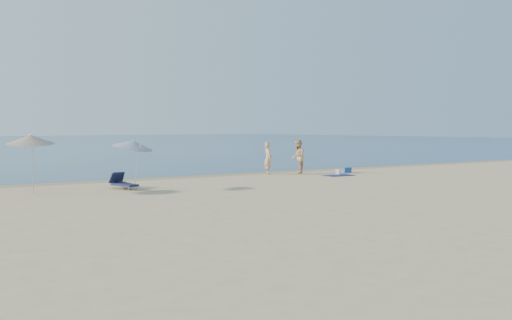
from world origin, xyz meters
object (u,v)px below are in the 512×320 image
(person_right, at_px, (298,157))
(blue_cooler, at_px, (347,170))
(umbrella_near, at_px, (133,144))
(person_left, at_px, (268,158))

(person_right, bearing_deg, blue_cooler, 110.69)
(blue_cooler, bearing_deg, umbrella_near, -150.33)
(blue_cooler, relative_size, umbrella_near, 0.18)
(person_left, relative_size, blue_cooler, 4.32)
(person_left, height_order, person_right, person_right)
(person_right, relative_size, umbrella_near, 0.83)
(person_left, bearing_deg, blue_cooler, -89.11)
(blue_cooler, bearing_deg, person_right, -179.70)
(umbrella_near, bearing_deg, person_left, -4.54)
(blue_cooler, bearing_deg, person_left, -176.22)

